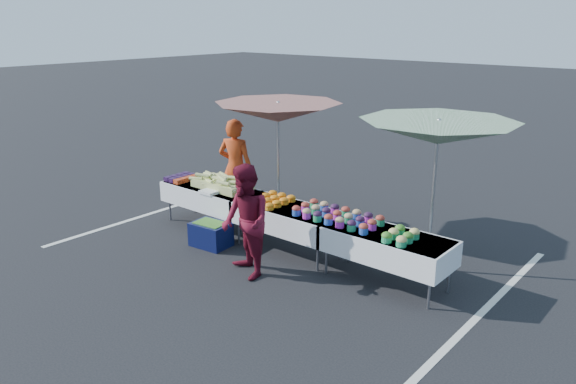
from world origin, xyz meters
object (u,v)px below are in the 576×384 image
Objects in this scene: table_left at (211,195)px; vendor at (236,168)px; table_right at (387,245)px; customer at (246,222)px; umbrella_left at (278,113)px; table_center at (288,217)px; storage_bin at (211,234)px; umbrella_right at (438,134)px.

vendor is at bearing 97.08° from table_left.
customer reaches higher than table_right.
umbrella_left is at bearing 165.18° from vendor.
umbrella_left reaches higher than table_left.
table_right is 1.00× the size of vendor.
storage_bin is at bearing -149.86° from table_center.
vendor is (-1.89, 0.73, 0.34)m from table_center.
umbrella_left reaches higher than vendor.
table_left reaches higher than storage_bin.
table_right is at bearing 57.44° from customer.
table_right is at bearing -108.30° from umbrella_right.
vendor is 0.71× the size of umbrella_left.
table_left is 1.90m from umbrella_left.
table_right is 3.78m from vendor.
customer is 2.45m from umbrella_left.
umbrella_left is (-2.69, 0.80, 1.47)m from table_right.
umbrella_left is at bearing 142.86° from customer.
storage_bin is (-1.23, 0.43, -0.62)m from customer.
table_left is 0.71× the size of umbrella_left.
table_right is at bearing 150.06° from vendor.
table_center is at bearing 140.19° from vendor.
table_left is 0.81m from vendor.
table_center is 1.12× the size of customer.
table_center is 0.71× the size of umbrella_left.
umbrella_left is at bearing 41.03° from table_left.
table_right is at bearing 6.68° from storage_bin.
table_center is 1.00× the size of vendor.
umbrella_right is (3.95, 0.07, 1.15)m from vendor.
table_left is 1.00× the size of vendor.
table_center is 2.81× the size of storage_bin.
table_left and table_center have the same top height.
table_right is (3.60, 0.00, 0.00)m from table_left.
umbrella_right reaches higher than umbrella_left.
customer is at bearing -29.43° from table_left.
vendor is 1.11× the size of customer.
table_left is 0.65× the size of umbrella_right.
umbrella_right is at bearing 21.18° from table_center.
customer is 0.64× the size of umbrella_left.
vendor is 2.80× the size of storage_bin.
storage_bin is (-1.12, -0.65, -0.37)m from table_center.
umbrella_right is at bearing 11.70° from table_left.
table_right is 1.12× the size of customer.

